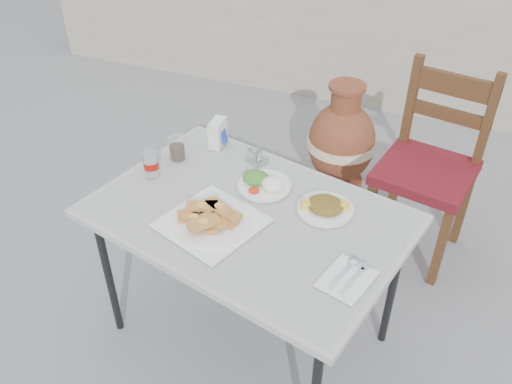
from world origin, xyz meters
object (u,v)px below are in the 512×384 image
at_px(pide_plate, 211,216).
at_px(chair, 429,165).
at_px(condiment_caddy, 257,157).
at_px(soda_can, 151,164).
at_px(cafe_table, 248,222).
at_px(cola_glass, 177,149).
at_px(napkin_holder, 218,133).
at_px(terracotta_urn, 341,143).
at_px(salad_chopped_plate, 325,207).
at_px(salad_rice_plate, 264,182).

distance_m(pide_plate, chair, 1.30).
bearing_deg(condiment_caddy, soda_can, -144.31).
bearing_deg(pide_plate, cafe_table, 46.58).
distance_m(cola_glass, napkin_holder, 0.21).
distance_m(condiment_caddy, chair, 0.96).
xyz_separation_m(soda_can, chair, (1.11, 0.86, -0.27)).
bearing_deg(condiment_caddy, napkin_holder, 165.86).
distance_m(pide_plate, cola_glass, 0.49).
distance_m(cola_glass, terracotta_urn, 1.26).
height_order(pide_plate, chair, chair).
height_order(salad_chopped_plate, soda_can, soda_can).
bearing_deg(cola_glass, cafe_table, -28.38).
bearing_deg(condiment_caddy, salad_rice_plate, -59.79).
relative_size(cola_glass, condiment_caddy, 0.97).
height_order(salad_rice_plate, cola_glass, cola_glass).
xyz_separation_m(soda_can, condiment_caddy, (0.38, 0.27, -0.04)).
height_order(cafe_table, chair, chair).
relative_size(cafe_table, salad_chopped_plate, 6.07).
height_order(soda_can, cola_glass, soda_can).
bearing_deg(salad_rice_plate, terracotta_urn, 85.63).
distance_m(salad_rice_plate, terracotta_urn, 1.19).
bearing_deg(soda_can, salad_rice_plate, 11.88).
relative_size(cafe_table, cola_glass, 12.80).
bearing_deg(cola_glass, soda_can, -103.79).
distance_m(pide_plate, salad_rice_plate, 0.31).
height_order(salad_rice_plate, salad_chopped_plate, salad_rice_plate).
height_order(soda_can, napkin_holder, napkin_holder).
bearing_deg(salad_chopped_plate, napkin_holder, 154.78).
xyz_separation_m(napkin_holder, condiment_caddy, (0.22, -0.06, -0.04)).
relative_size(cola_glass, chair, 0.10).
distance_m(salad_rice_plate, chair, 1.01).
bearing_deg(cafe_table, condiment_caddy, 106.57).
relative_size(salad_rice_plate, chair, 0.22).
height_order(napkin_holder, condiment_caddy, napkin_holder).
height_order(pide_plate, napkin_holder, napkin_holder).
xyz_separation_m(salad_rice_plate, terracotta_urn, (0.09, 1.11, -0.43)).
relative_size(salad_rice_plate, terracotta_urn, 0.31).
xyz_separation_m(salad_rice_plate, cola_glass, (-0.44, 0.06, 0.03)).
bearing_deg(salad_chopped_plate, cola_glass, 171.02).
bearing_deg(salad_chopped_plate, chair, 67.39).
relative_size(cafe_table, napkin_holder, 10.62).
bearing_deg(soda_can, condiment_caddy, 35.69).
relative_size(chair, terracotta_urn, 1.41).
bearing_deg(cola_glass, salad_chopped_plate, -8.98).
bearing_deg(terracotta_urn, pide_plate, -97.53).
height_order(cafe_table, condiment_caddy, condiment_caddy).
height_order(cola_glass, napkin_holder, napkin_holder).
bearing_deg(salad_rice_plate, napkin_holder, 144.49).
distance_m(pide_plate, napkin_holder, 0.57).
height_order(soda_can, terracotta_urn, soda_can).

